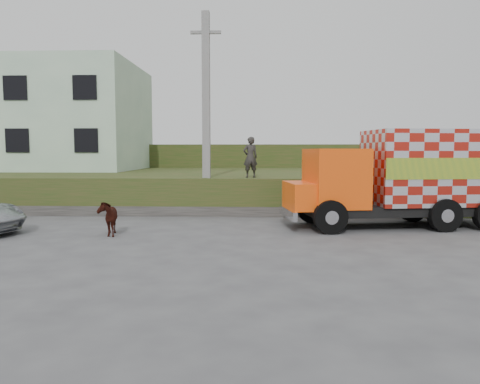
{
  "coord_description": "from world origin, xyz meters",
  "views": [
    {
      "loc": [
        1.1,
        -14.08,
        2.57
      ],
      "look_at": [
        0.51,
        0.39,
        1.3
      ],
      "focal_mm": 35.0,
      "sensor_mm": 36.0,
      "label": 1
    }
  ],
  "objects_px": {
    "utility_pole": "(206,113)",
    "cargo_truck": "(406,177)",
    "cow": "(108,217)",
    "pedestrian": "(250,157)"
  },
  "relations": [
    {
      "from": "cow",
      "to": "pedestrian",
      "type": "height_order",
      "value": "pedestrian"
    },
    {
      "from": "cow",
      "to": "pedestrian",
      "type": "distance_m",
      "value": 6.72
    },
    {
      "from": "pedestrian",
      "to": "cargo_truck",
      "type": "bearing_deg",
      "value": 133.96
    },
    {
      "from": "cow",
      "to": "utility_pole",
      "type": "bearing_deg",
      "value": 44.11
    },
    {
      "from": "utility_pole",
      "to": "cargo_truck",
      "type": "xyz_separation_m",
      "value": [
        7.09,
        -2.67,
        -2.39
      ]
    },
    {
      "from": "utility_pole",
      "to": "pedestrian",
      "type": "xyz_separation_m",
      "value": [
        1.75,
        0.2,
        -1.75
      ]
    },
    {
      "from": "cargo_truck",
      "to": "pedestrian",
      "type": "distance_m",
      "value": 6.09
    },
    {
      "from": "cargo_truck",
      "to": "cow",
      "type": "distance_m",
      "value": 9.89
    },
    {
      "from": "utility_pole",
      "to": "cow",
      "type": "distance_m",
      "value": 6.38
    },
    {
      "from": "utility_pole",
      "to": "cargo_truck",
      "type": "distance_m",
      "value": 7.94
    }
  ]
}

